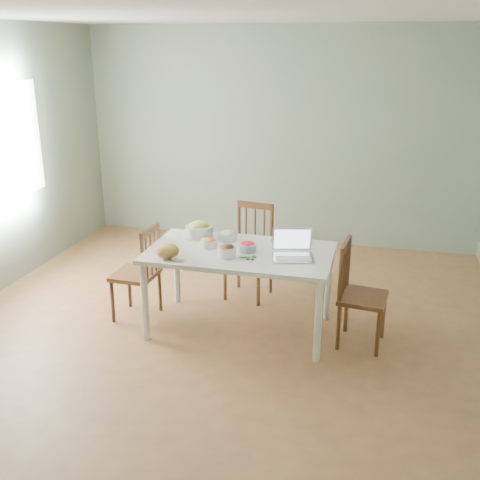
% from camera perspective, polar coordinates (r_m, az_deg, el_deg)
% --- Properties ---
extents(floor, '(5.00, 5.00, 0.00)m').
position_cam_1_polar(floor, '(5.37, -1.40, -8.31)').
color(floor, brown).
rests_on(floor, ground).
extents(ceiling, '(5.00, 5.00, 0.00)m').
position_cam_1_polar(ceiling, '(4.78, -1.68, 21.82)').
color(ceiling, white).
rests_on(ceiling, ground).
extents(wall_back, '(5.00, 0.00, 2.70)m').
position_cam_1_polar(wall_back, '(7.29, 3.90, 10.21)').
color(wall_back, gray).
rests_on(wall_back, ground).
extents(wall_front, '(5.00, 0.00, 2.70)m').
position_cam_1_polar(wall_front, '(2.71, -16.14, -6.25)').
color(wall_front, gray).
rests_on(wall_front, ground).
extents(dining_table, '(1.61, 0.91, 0.76)m').
position_cam_1_polar(dining_table, '(5.12, 0.00, -5.07)').
color(dining_table, white).
rests_on(dining_table, floor).
extents(chair_far, '(0.48, 0.46, 0.95)m').
position_cam_1_polar(chair_far, '(5.73, 0.83, -1.28)').
color(chair_far, '#3E2716').
rests_on(chair_far, floor).
extents(chair_left, '(0.39, 0.41, 0.91)m').
position_cam_1_polar(chair_left, '(5.41, -10.44, -3.18)').
color(chair_left, '#3E2716').
rests_on(chair_left, floor).
extents(chair_right, '(0.43, 0.44, 0.92)m').
position_cam_1_polar(chair_right, '(4.95, 12.23, -5.41)').
color(chair_right, '#3E2716').
rests_on(chair_right, floor).
extents(bread_boule, '(0.21, 0.21, 0.13)m').
position_cam_1_polar(bread_boule, '(4.83, -7.25, -1.09)').
color(bread_boule, '#A77B34').
rests_on(bread_boule, dining_table).
extents(butter_stick, '(0.12, 0.08, 0.03)m').
position_cam_1_polar(butter_stick, '(4.76, -6.26, -1.93)').
color(butter_stick, white).
rests_on(butter_stick, dining_table).
extents(bowl_squash, '(0.31, 0.31, 0.15)m').
position_cam_1_polar(bowl_squash, '(5.32, -4.10, 1.07)').
color(bowl_squash, gold).
rests_on(bowl_squash, dining_table).
extents(bowl_carrot, '(0.18, 0.18, 0.08)m').
position_cam_1_polar(bowl_carrot, '(5.06, -3.17, -0.26)').
color(bowl_carrot, '#D05D0F').
rests_on(bowl_carrot, dining_table).
extents(bowl_onion, '(0.19, 0.19, 0.09)m').
position_cam_1_polar(bowl_onion, '(5.23, -1.25, 0.48)').
color(bowl_onion, beige).
rests_on(bowl_onion, dining_table).
extents(bowl_mushroom, '(0.20, 0.20, 0.11)m').
position_cam_1_polar(bowl_mushroom, '(4.83, -1.33, -1.06)').
color(bowl_mushroom, '#492317').
rests_on(bowl_mushroom, dining_table).
extents(bowl_redpep, '(0.18, 0.18, 0.09)m').
position_cam_1_polar(bowl_redpep, '(4.95, 0.78, -0.66)').
color(bowl_redpep, red).
rests_on(bowl_redpep, dining_table).
extents(bowl_broccoli, '(0.17, 0.17, 0.08)m').
position_cam_1_polar(bowl_broccoli, '(5.08, 3.99, -0.23)').
color(bowl_broccoli, black).
rests_on(bowl_broccoli, dining_table).
extents(flatbread, '(0.26, 0.26, 0.02)m').
position_cam_1_polar(flatbread, '(5.22, 4.27, -0.04)').
color(flatbread, tan).
rests_on(flatbread, dining_table).
extents(basil_bunch, '(0.17, 0.17, 0.02)m').
position_cam_1_polar(basil_bunch, '(4.81, 0.76, -1.71)').
color(basil_bunch, '#116B0F').
rests_on(basil_bunch, dining_table).
extents(laptop, '(0.40, 0.37, 0.23)m').
position_cam_1_polar(laptop, '(4.77, 5.36, -0.57)').
color(laptop, silver).
rests_on(laptop, dining_table).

